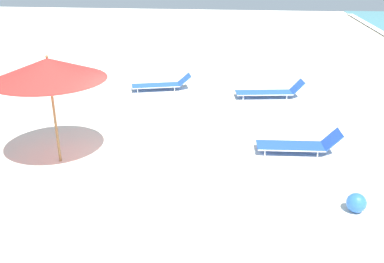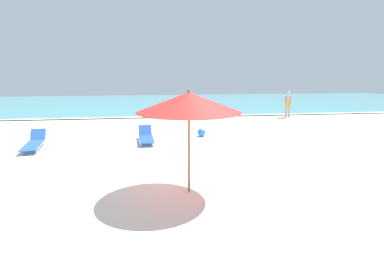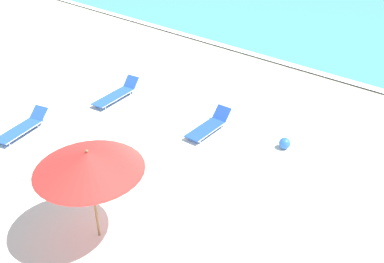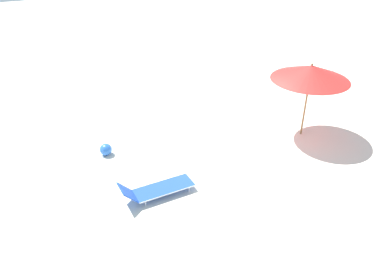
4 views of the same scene
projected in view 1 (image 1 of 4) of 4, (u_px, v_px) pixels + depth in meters
name	position (u px, v px, depth m)	size (l,w,h in m)	color
ground_plane	(161.00, 175.00, 9.67)	(60.00, 60.00, 0.16)	silver
beach_umbrella	(48.00, 69.00, 9.28)	(2.51, 2.51, 2.54)	olive
sun_lounger_under_umbrella	(299.00, 144.00, 10.49)	(0.72, 2.04, 0.59)	blue
sun_lounger_beside_umbrella	(270.00, 91.00, 14.52)	(0.94, 2.34, 0.59)	blue
sun_lounger_near_water_left	(162.00, 84.00, 15.34)	(1.15, 2.19, 0.53)	blue
beach_ball	(356.00, 203.00, 8.09)	(0.38, 0.38, 0.38)	blue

